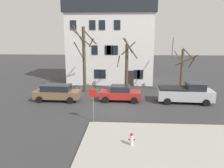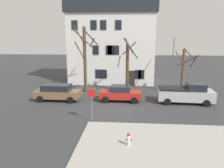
% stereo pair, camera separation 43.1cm
% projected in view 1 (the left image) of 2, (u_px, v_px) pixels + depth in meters
% --- Properties ---
extents(ground_plane, '(120.00, 120.00, 0.00)m').
position_uv_depth(ground_plane, '(116.00, 109.00, 20.34)').
color(ground_plane, '#38383A').
extents(sidewalk_slab, '(10.71, 8.20, 0.12)m').
position_uv_depth(sidewalk_slab, '(170.00, 152.00, 12.79)').
color(sidewalk_slab, '#A8A59E').
rests_on(sidewalk_slab, ground_plane).
extents(building_main, '(12.27, 6.88, 11.54)m').
position_uv_depth(building_main, '(111.00, 41.00, 31.99)').
color(building_main, white).
rests_on(building_main, ground_plane).
extents(tree_bare_near, '(2.75, 2.78, 7.86)m').
position_uv_depth(tree_bare_near, '(84.00, 57.00, 26.00)').
color(tree_bare_near, '#4C3D2D').
rests_on(tree_bare_near, ground_plane).
extents(tree_bare_mid, '(2.30, 2.28, 6.42)m').
position_uv_depth(tree_bare_mid, '(127.00, 66.00, 25.48)').
color(tree_bare_mid, '#4C3D2D').
rests_on(tree_bare_mid, ground_plane).
extents(tree_bare_far, '(3.33, 3.21, 6.49)m').
position_uv_depth(tree_bare_far, '(182.00, 68.00, 25.48)').
color(tree_bare_far, brown).
rests_on(tree_bare_far, ground_plane).
extents(car_brown_wagon, '(4.70, 2.15, 1.70)m').
position_uv_depth(car_brown_wagon, '(57.00, 92.00, 22.94)').
color(car_brown_wagon, brown).
rests_on(car_brown_wagon, ground_plane).
extents(car_red_sedan, '(4.26, 2.09, 1.62)m').
position_uv_depth(car_red_sedan, '(120.00, 93.00, 22.87)').
color(car_red_sedan, '#AD231E').
rests_on(car_red_sedan, ground_plane).
extents(pickup_truck_silver, '(5.47, 2.53, 2.05)m').
position_uv_depth(pickup_truck_silver, '(185.00, 93.00, 22.29)').
color(pickup_truck_silver, '#B7BABF').
rests_on(pickup_truck_silver, ground_plane).
extents(fire_hydrant, '(0.42, 0.22, 0.78)m').
position_uv_depth(fire_hydrant, '(132.00, 139.00, 13.36)').
color(fire_hydrant, silver).
rests_on(fire_hydrant, sidewalk_slab).
extents(street_sign_pole, '(0.76, 0.07, 2.67)m').
position_uv_depth(street_sign_pole, '(93.00, 99.00, 17.03)').
color(street_sign_pole, slate).
rests_on(street_sign_pole, ground_plane).
extents(bicycle_leaning, '(1.73, 0.35, 1.03)m').
position_uv_depth(bicycle_leaning, '(73.00, 88.00, 27.18)').
color(bicycle_leaning, black).
rests_on(bicycle_leaning, ground_plane).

